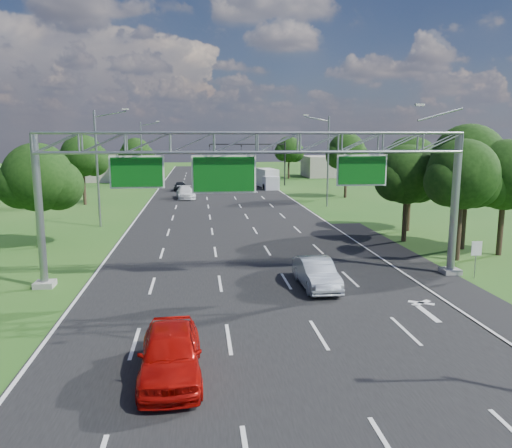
{
  "coord_description": "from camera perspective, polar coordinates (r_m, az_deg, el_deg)",
  "views": [
    {
      "loc": [
        -2.85,
        -14.39,
        7.82
      ],
      "look_at": [
        0.4,
        13.67,
        2.85
      ],
      "focal_mm": 35.0,
      "sensor_mm": 36.0,
      "label": 1
    }
  ],
  "objects": [
    {
      "name": "car_queue_d",
      "position": [
        75.87,
        -1.77,
        4.58
      ],
      "size": [
        2.0,
        4.3,
        1.37
      ],
      "primitive_type": "imported",
      "rotation": [
        0.0,
        0.0,
        -0.14
      ],
      "color": "silver",
      "rests_on": "ground"
    },
    {
      "name": "tree_cluster_right",
      "position": [
        38.02,
        21.18,
        5.54
      ],
      "size": [
        9.91,
        14.6,
        8.68
      ],
      "color": "#2D2116",
      "rests_on": "ground"
    },
    {
      "name": "tree_verge_lc",
      "position": [
        85.08,
        -13.53,
        7.79
      ],
      "size": [
        5.76,
        4.8,
        7.62
      ],
      "color": "#2D2116",
      "rests_on": "ground"
    },
    {
      "name": "building_right",
      "position": [
        100.23,
        9.01,
        6.53
      ],
      "size": [
        12.0,
        9.0,
        4.0
      ],
      "primitive_type": "cube",
      "color": "#A69B8B",
      "rests_on": "ground"
    },
    {
      "name": "streetlight_r_mid",
      "position": [
        56.25,
        8.05,
        7.6
      ],
      "size": [
        2.97,
        0.22,
        10.16
      ],
      "color": "gray",
      "rests_on": "ground"
    },
    {
      "name": "sign_gantry",
      "position": [
        26.6,
        0.28,
        7.99
      ],
      "size": [
        23.5,
        1.0,
        9.56
      ],
      "color": "gray",
      "rests_on": "ground"
    },
    {
      "name": "building_left",
      "position": [
        94.51,
        -18.4,
        6.25
      ],
      "size": [
        14.0,
        10.0,
        5.0
      ],
      "primitive_type": "cube",
      "color": "#A69B8B",
      "rests_on": "ground"
    },
    {
      "name": "tree_verge_re",
      "position": [
        94.0,
        3.81,
        8.36
      ],
      "size": [
        5.76,
        4.8,
        7.84
      ],
      "color": "#2D2116",
      "rests_on": "ground"
    },
    {
      "name": "ground",
      "position": [
        45.17,
        -2.88,
        0.0
      ],
      "size": [
        220.0,
        220.0,
        0.0
      ],
      "primitive_type": "plane",
      "color": "#215519",
      "rests_on": "ground"
    },
    {
      "name": "road",
      "position": [
        45.17,
        -2.88,
        0.0
      ],
      "size": [
        18.0,
        180.0,
        0.02
      ],
      "primitive_type": "cube",
      "color": "black",
      "rests_on": "ground"
    },
    {
      "name": "red_coupe",
      "position": [
        17.05,
        -9.75,
        -14.29
      ],
      "size": [
        2.14,
        5.03,
        1.69
      ],
      "primitive_type": "imported",
      "rotation": [
        0.0,
        0.0,
        0.03
      ],
      "color": "#B60D08",
      "rests_on": "ground"
    },
    {
      "name": "car_queue_a",
      "position": [
        64.12,
        -8.05,
        3.56
      ],
      "size": [
        2.69,
        5.43,
        1.52
      ],
      "primitive_type": "imported",
      "rotation": [
        0.0,
        0.0,
        0.11
      ],
      "color": "white",
      "rests_on": "ground"
    },
    {
      "name": "streetlight_l_far",
      "position": [
        79.87,
        -12.8,
        8.13
      ],
      "size": [
        2.97,
        0.22,
        10.16
      ],
      "color": "gray",
      "rests_on": "ground"
    },
    {
      "name": "traffic_signal",
      "position": [
        80.11,
        0.82,
        8.08
      ],
      "size": [
        12.21,
        0.24,
        7.0
      ],
      "color": "black",
      "rests_on": "ground"
    },
    {
      "name": "tree_verge_rd",
      "position": [
        65.27,
        10.36,
        7.9
      ],
      "size": [
        5.76,
        4.8,
        8.28
      ],
      "color": "#2D2116",
      "rests_on": "ground"
    },
    {
      "name": "tree_verge_lb",
      "position": [
        60.9,
        -19.15,
        7.17
      ],
      "size": [
        5.76,
        4.8,
        8.06
      ],
      "color": "#2D2116",
      "rests_on": "ground"
    },
    {
      "name": "car_queue_c",
      "position": [
        73.9,
        -8.71,
        4.3
      ],
      "size": [
        1.74,
        3.91,
        1.31
      ],
      "primitive_type": "imported",
      "rotation": [
        0.0,
        0.0,
        -0.05
      ],
      "color": "black",
      "rests_on": "ground"
    },
    {
      "name": "silver_sedan",
      "position": [
        26.37,
        6.9,
        -5.6
      ],
      "size": [
        1.75,
        4.69,
        1.53
      ],
      "primitive_type": "imported",
      "rotation": [
        0.0,
        0.0,
        0.03
      ],
      "color": "silver",
      "rests_on": "ground"
    },
    {
      "name": "road_flare",
      "position": [
        32.21,
        17.58,
        -4.54
      ],
      "size": [
        3.0,
        30.0,
        0.02
      ],
      "primitive_type": "cube",
      "color": "black",
      "rests_on": "ground"
    },
    {
      "name": "regulatory_sign",
      "position": [
        30.27,
        23.87,
        -2.92
      ],
      "size": [
        0.6,
        0.08,
        2.1
      ],
      "color": "gray",
      "rests_on": "ground"
    },
    {
      "name": "box_truck",
      "position": [
        76.88,
        1.39,
        5.18
      ],
      "size": [
        2.93,
        7.85,
        2.88
      ],
      "rotation": [
        0.0,
        0.0,
        0.14
      ],
      "color": "silver",
      "rests_on": "ground"
    },
    {
      "name": "tree_verge_la",
      "position": [
        38.2,
        -23.51,
        4.56
      ],
      "size": [
        5.76,
        4.8,
        7.4
      ],
      "color": "#2D2116",
      "rests_on": "ground"
    },
    {
      "name": "streetlight_l_near",
      "position": [
        45.25,
        -17.48,
        6.69
      ],
      "size": [
        2.97,
        0.22,
        10.16
      ],
      "color": "gray",
      "rests_on": "ground"
    }
  ]
}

